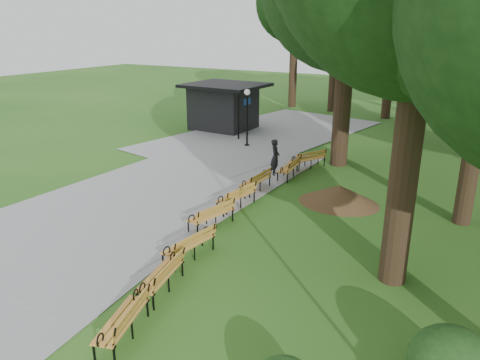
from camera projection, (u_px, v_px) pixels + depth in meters
The scene contains 14 objects.
ground at pixel (198, 240), 14.52m from camera, with size 100.00×100.00×0.00m, color #295E1A.
path at pixel (160, 189), 18.87m from camera, with size 12.00×38.00×0.06m, color #959598.
person at pixel (275, 157), 20.48m from camera, with size 0.60×0.39×1.65m, color black.
kiosk at pixel (223, 106), 29.45m from camera, with size 4.68×4.07×2.93m, color black, non-canonical shape.
lamp_post at pixel (247, 106), 24.92m from camera, with size 0.32×0.32×3.15m.
dirt_mound at pixel (339, 194), 17.38m from camera, with size 2.57×2.57×0.71m, color #47301C.
bench_0 at pixel (122, 320), 9.85m from camera, with size 1.90×0.64×0.88m, color orange, non-canonical shape.
bench_1 at pixel (160, 275), 11.61m from camera, with size 1.90×0.64×0.88m, color orange, non-canonical shape.
bench_2 at pixel (189, 244), 13.25m from camera, with size 1.90×0.64×0.88m, color orange, non-canonical shape.
bench_3 at pixel (211, 215), 15.30m from camera, with size 1.90×0.64×0.88m, color orange, non-canonical shape.
bench_4 at pixel (236, 196), 16.94m from camera, with size 1.90×0.64×0.88m, color orange, non-canonical shape.
bench_5 at pixel (255, 181), 18.60m from camera, with size 1.90×0.64×0.88m, color orange, non-canonical shape.
bench_6 at pixel (289, 167), 20.35m from camera, with size 1.90×0.64×0.88m, color orange, non-canonical shape.
bench_7 at pixel (308, 159), 21.64m from camera, with size 1.90×0.64×0.88m, color orange, non-canonical shape.
Camera 1 is at (7.72, -10.73, 6.44)m, focal length 34.50 mm.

